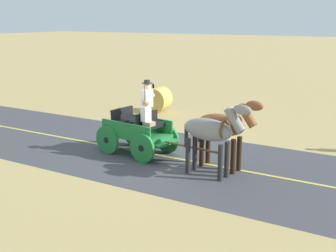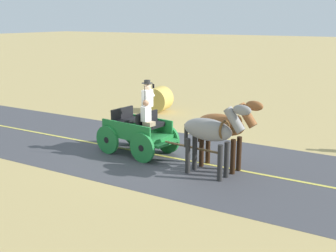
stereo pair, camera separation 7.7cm
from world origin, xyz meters
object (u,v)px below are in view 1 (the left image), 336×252
horse_drawn_carriage (139,130)px  hay_bale (157,100)px  horse_near_side (224,127)px  horse_off_side (211,132)px

horse_drawn_carriage → hay_bale: 6.79m
horse_near_side → horse_off_side: size_ratio=1.00×
horse_near_side → horse_off_side: (0.72, -0.08, 0.00)m
horse_drawn_carriage → horse_near_side: (-0.01, 3.05, 0.51)m
horse_drawn_carriage → horse_near_side: horse_drawn_carriage is taller
horse_drawn_carriage → horse_off_side: (0.71, 2.97, 0.51)m
horse_drawn_carriage → hay_bale: (-6.05, -3.09, -0.22)m
horse_drawn_carriage → hay_bale: size_ratio=3.76×
horse_near_side → hay_bale: bearing=-134.5°
horse_near_side → horse_off_side: same height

